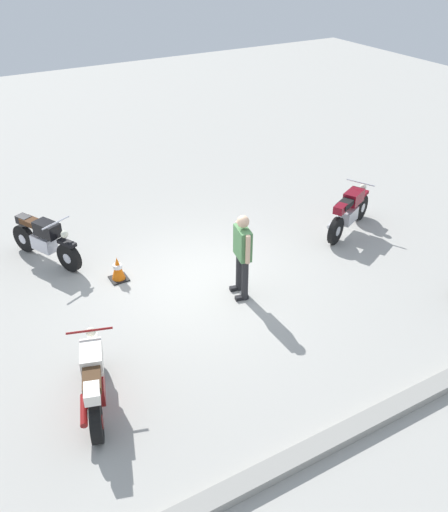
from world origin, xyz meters
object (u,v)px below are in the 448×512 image
Objects in this scene: motorcycle_maroon_cruiser at (349,211)px; person_in_green_shirt at (242,251)px; motorcycle_cream_vintage at (94,380)px; motorcycle_black_cruiser at (44,239)px; traffic_cone at (118,269)px.

motorcycle_maroon_cruiser is 3.73m from person_in_green_shirt.
motorcycle_maroon_cruiser is at bearing -53.41° from motorcycle_cream_vintage.
motorcycle_maroon_cruiser is (-6.57, 2.24, 0.00)m from motorcycle_black_cruiser.
motorcycle_cream_vintage is 3.59× the size of traffic_cone.
motorcycle_cream_vintage is 7.42m from motorcycle_maroon_cruiser.
motorcycle_black_cruiser is 6.94m from motorcycle_maroon_cruiser.
motorcycle_black_cruiser is 1.11× the size of person_in_green_shirt.
motorcycle_black_cruiser is at bearing 135.68° from motorcycle_maroon_cruiser.
person_in_green_shirt reaches higher than motorcycle_black_cruiser.
motorcycle_black_cruiser is 3.66× the size of traffic_cone.
motorcycle_cream_vintage is (0.45, 4.61, -0.03)m from motorcycle_black_cruiser.
motorcycle_maroon_cruiser is 3.66× the size of traffic_cone.
person_in_green_shirt is (-3.00, 3.22, 0.49)m from motorcycle_black_cruiser.
motorcycle_cream_vintage is 1.09× the size of person_in_green_shirt.
motorcycle_cream_vintage is at bearing 63.89° from traffic_cone.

